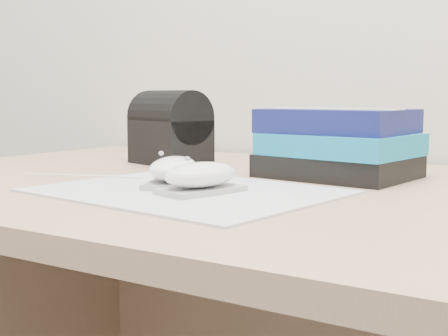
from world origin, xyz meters
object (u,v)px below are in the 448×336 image
Objects in this scene: book_stack at (339,144)px; mouse_front at (201,177)px; mouse_rear at (174,171)px; pouch at (170,128)px.

mouse_front is at bearing -107.36° from book_stack.
mouse_rear is 0.77× the size of pouch.
book_stack is (0.15, 0.23, 0.03)m from mouse_rear.
pouch is at bearing 128.15° from mouse_rear.
mouse_rear is at bearing 154.49° from mouse_front.
mouse_front is 0.28m from book_stack.
book_stack is at bearing -1.96° from pouch.
mouse_front is 0.51× the size of book_stack.
pouch is (-0.35, 0.01, 0.01)m from book_stack.
book_stack is (0.08, 0.27, 0.03)m from mouse_front.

